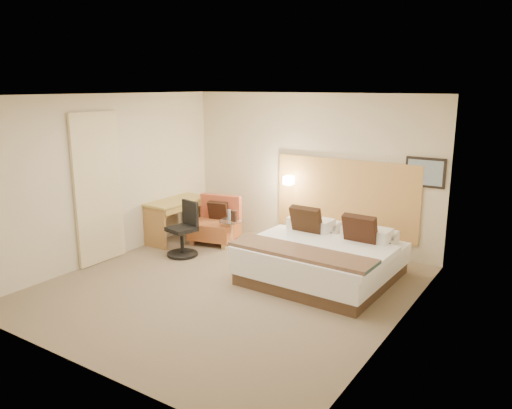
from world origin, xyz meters
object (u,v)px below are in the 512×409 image
Objects in this scene: side_table at (231,232)px; desk_chair at (184,234)px; lounge_chair at (216,224)px; desk at (177,208)px; bed at (323,258)px.

desk_chair is at bearing -117.56° from side_table.
lounge_chair reaches higher than side_table.
desk_chair is at bearing -41.34° from desk.
desk_chair reaches higher than side_table.
side_table is 0.44× the size of desk.
side_table is at bearing 166.99° from bed.
bed reaches higher than desk.
lounge_chair is at bearing 90.63° from desk_chair.
desk_chair is at bearing -89.37° from lounge_chair.
lounge_chair is (-2.44, 0.57, 0.01)m from bed.
desk_chair is (0.67, -0.59, -0.23)m from desk.
desk is (-1.09, -0.20, 0.33)m from side_table.
side_table is 0.60× the size of desk_chair.
desk_chair is at bearing -172.43° from bed.
bed is 3.13m from desk.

